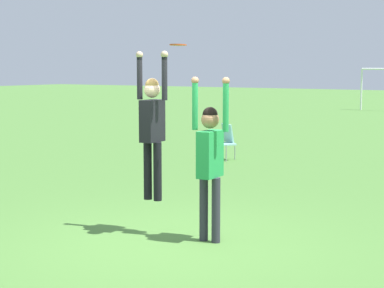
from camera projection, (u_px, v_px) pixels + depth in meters
ground_plane at (171, 242)px, 8.85m from camera, size 120.00×120.00×0.00m
person_jumping at (152, 122)px, 9.14m from camera, size 0.54×0.40×2.14m
person_defending at (210, 154)px, 8.72m from camera, size 0.59×0.44×2.27m
frisbee at (178, 45)px, 8.62m from camera, size 0.23×0.23×0.02m
camping_chair_0 at (225, 139)px, 16.69m from camera, size 0.75×0.83×0.92m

